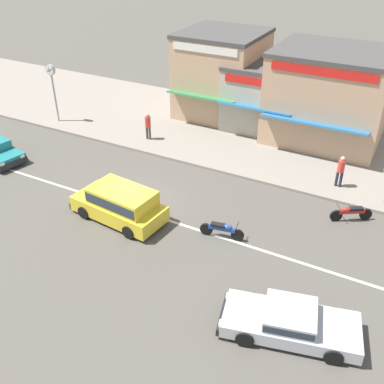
{
  "coord_description": "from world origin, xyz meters",
  "views": [
    {
      "loc": [
        10.82,
        -14.06,
        11.79
      ],
      "look_at": [
        2.48,
        1.51,
        0.8
      ],
      "focal_mm": 42.0,
      "sensor_mm": 36.0,
      "label": 1
    }
  ],
  "objects_px": {
    "motorcycle_2": "(222,229)",
    "shopfront_corner_warung": "(270,95)",
    "minivan_yellow_4": "(120,203)",
    "pedestrian_by_shop": "(148,124)",
    "pedestrian_far_end": "(341,169)",
    "shopfront_mid_block": "(329,95)",
    "street_clock": "(52,80)",
    "shopfront_far_kios": "(222,74)",
    "sedan_silver_1": "(290,321)",
    "motorcycle_1": "(351,212)"
  },
  "relations": [
    {
      "from": "sedan_silver_1",
      "to": "minivan_yellow_4",
      "type": "xyz_separation_m",
      "value": [
        -8.7,
        2.76,
        0.31
      ]
    },
    {
      "from": "sedan_silver_1",
      "to": "pedestrian_by_shop",
      "type": "relative_size",
      "value": 2.91
    },
    {
      "from": "minivan_yellow_4",
      "to": "motorcycle_1",
      "type": "distance_m",
      "value": 10.32
    },
    {
      "from": "street_clock",
      "to": "pedestrian_far_end",
      "type": "relative_size",
      "value": 2.24
    },
    {
      "from": "sedan_silver_1",
      "to": "shopfront_far_kios",
      "type": "bearing_deg",
      "value": 121.87
    },
    {
      "from": "pedestrian_far_end",
      "to": "shopfront_far_kios",
      "type": "distance_m",
      "value": 11.31
    },
    {
      "from": "street_clock",
      "to": "shopfront_mid_block",
      "type": "relative_size",
      "value": 0.56
    },
    {
      "from": "pedestrian_far_end",
      "to": "shopfront_mid_block",
      "type": "xyz_separation_m",
      "value": [
        -2.16,
        5.43,
        1.69
      ]
    },
    {
      "from": "shopfront_mid_block",
      "to": "minivan_yellow_4",
      "type": "bearing_deg",
      "value": -114.78
    },
    {
      "from": "pedestrian_by_shop",
      "to": "shopfront_corner_warung",
      "type": "bearing_deg",
      "value": 43.99
    },
    {
      "from": "motorcycle_2",
      "to": "pedestrian_far_end",
      "type": "distance_m",
      "value": 7.28
    },
    {
      "from": "pedestrian_by_shop",
      "to": "shopfront_mid_block",
      "type": "height_order",
      "value": "shopfront_mid_block"
    },
    {
      "from": "street_clock",
      "to": "pedestrian_far_end",
      "type": "height_order",
      "value": "street_clock"
    },
    {
      "from": "pedestrian_far_end",
      "to": "shopfront_far_kios",
      "type": "xyz_separation_m",
      "value": [
        -9.36,
        6.11,
        1.73
      ]
    },
    {
      "from": "pedestrian_by_shop",
      "to": "pedestrian_far_end",
      "type": "relative_size",
      "value": 0.99
    },
    {
      "from": "pedestrian_far_end",
      "to": "motorcycle_2",
      "type": "bearing_deg",
      "value": -118.15
    },
    {
      "from": "pedestrian_by_shop",
      "to": "minivan_yellow_4",
      "type": "bearing_deg",
      "value": -65.73
    },
    {
      "from": "sedan_silver_1",
      "to": "pedestrian_by_shop",
      "type": "bearing_deg",
      "value": 139.72
    },
    {
      "from": "motorcycle_1",
      "to": "shopfront_corner_warung",
      "type": "height_order",
      "value": "shopfront_corner_warung"
    },
    {
      "from": "minivan_yellow_4",
      "to": "street_clock",
      "type": "xyz_separation_m",
      "value": [
        -10.14,
        7.04,
        2.07
      ]
    },
    {
      "from": "motorcycle_2",
      "to": "shopfront_corner_warung",
      "type": "height_order",
      "value": "shopfront_corner_warung"
    },
    {
      "from": "motorcycle_2",
      "to": "shopfront_far_kios",
      "type": "height_order",
      "value": "shopfront_far_kios"
    },
    {
      "from": "street_clock",
      "to": "pedestrian_by_shop",
      "type": "bearing_deg",
      "value": 3.58
    },
    {
      "from": "pedestrian_by_shop",
      "to": "shopfront_corner_warung",
      "type": "xyz_separation_m",
      "value": [
        5.63,
        5.43,
        1.05
      ]
    },
    {
      "from": "street_clock",
      "to": "shopfront_corner_warung",
      "type": "height_order",
      "value": "shopfront_corner_warung"
    },
    {
      "from": "shopfront_corner_warung",
      "to": "shopfront_mid_block",
      "type": "bearing_deg",
      "value": -3.21
    },
    {
      "from": "minivan_yellow_4",
      "to": "shopfront_far_kios",
      "type": "xyz_separation_m",
      "value": [
        -1.34,
        13.38,
        2.01
      ]
    },
    {
      "from": "street_clock",
      "to": "shopfront_corner_warung",
      "type": "xyz_separation_m",
      "value": [
        12.4,
        5.86,
        -0.76
      ]
    },
    {
      "from": "minivan_yellow_4",
      "to": "pedestrian_by_shop",
      "type": "bearing_deg",
      "value": 114.27
    },
    {
      "from": "pedestrian_by_shop",
      "to": "shopfront_mid_block",
      "type": "xyz_separation_m",
      "value": [
        9.23,
        5.23,
        1.7
      ]
    },
    {
      "from": "pedestrian_far_end",
      "to": "shopfront_mid_block",
      "type": "distance_m",
      "value": 6.08
    },
    {
      "from": "minivan_yellow_4",
      "to": "street_clock",
      "type": "height_order",
      "value": "street_clock"
    },
    {
      "from": "shopfront_corner_warung",
      "to": "shopfront_far_kios",
      "type": "height_order",
      "value": "shopfront_far_kios"
    },
    {
      "from": "motorcycle_1",
      "to": "pedestrian_far_end",
      "type": "xyz_separation_m",
      "value": [
        -1.13,
        2.51,
        0.69
      ]
    },
    {
      "from": "minivan_yellow_4",
      "to": "pedestrian_by_shop",
      "type": "relative_size",
      "value": 2.76
    },
    {
      "from": "street_clock",
      "to": "pedestrian_by_shop",
      "type": "distance_m",
      "value": 7.02
    },
    {
      "from": "motorcycle_2",
      "to": "minivan_yellow_4",
      "type": "bearing_deg",
      "value": -169.2
    },
    {
      "from": "minivan_yellow_4",
      "to": "shopfront_corner_warung",
      "type": "xyz_separation_m",
      "value": [
        2.26,
        12.9,
        1.31
      ]
    },
    {
      "from": "motorcycle_2",
      "to": "street_clock",
      "type": "xyz_separation_m",
      "value": [
        -14.74,
        6.16,
        2.49
      ]
    },
    {
      "from": "shopfront_corner_warung",
      "to": "minivan_yellow_4",
      "type": "bearing_deg",
      "value": -99.95
    },
    {
      "from": "motorcycle_1",
      "to": "minivan_yellow_4",
      "type": "bearing_deg",
      "value": -152.53
    },
    {
      "from": "pedestrian_by_shop",
      "to": "shopfront_corner_warung",
      "type": "distance_m",
      "value": 7.89
    },
    {
      "from": "sedan_silver_1",
      "to": "street_clock",
      "type": "xyz_separation_m",
      "value": [
        -18.83,
        9.8,
        2.38
      ]
    },
    {
      "from": "minivan_yellow_4",
      "to": "shopfront_far_kios",
      "type": "bearing_deg",
      "value": 95.71
    },
    {
      "from": "motorcycle_1",
      "to": "pedestrian_far_end",
      "type": "bearing_deg",
      "value": 114.21
    },
    {
      "from": "motorcycle_2",
      "to": "street_clock",
      "type": "bearing_deg",
      "value": 157.31
    },
    {
      "from": "pedestrian_far_end",
      "to": "shopfront_corner_warung",
      "type": "bearing_deg",
      "value": 135.62
    },
    {
      "from": "street_clock",
      "to": "shopfront_mid_block",
      "type": "height_order",
      "value": "shopfront_mid_block"
    },
    {
      "from": "pedestrian_far_end",
      "to": "street_clock",
      "type": "bearing_deg",
      "value": -179.3
    },
    {
      "from": "minivan_yellow_4",
      "to": "motorcycle_2",
      "type": "xyz_separation_m",
      "value": [
        4.6,
        0.88,
        -0.42
      ]
    }
  ]
}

